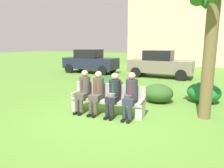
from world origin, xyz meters
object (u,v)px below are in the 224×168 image
(seated_man_rightmost, at_px, (131,93))
(shrub_far_lawn, at_px, (158,93))
(shrub_near_bench, at_px, (204,93))
(parked_car_far, at_px, (160,64))
(seated_man_centerleft, at_px, (97,90))
(seated_man_leftmost, at_px, (84,89))
(palm_tree_tall, at_px, (213,15))
(seated_man_centerright, at_px, (114,92))
(park_bench, at_px, (108,99))
(parked_car_near, at_px, (90,61))
(shrub_mid_lawn, at_px, (108,86))
(building_backdrop, at_px, (192,12))

(seated_man_rightmost, height_order, shrub_far_lawn, seated_man_rightmost)
(shrub_near_bench, relative_size, parked_car_far, 0.29)
(seated_man_centerleft, height_order, parked_car_far, parked_car_far)
(seated_man_leftmost, height_order, palm_tree_tall, palm_tree_tall)
(shrub_near_bench, distance_m, parked_car_far, 5.76)
(seated_man_centerright, xyz_separation_m, palm_tree_tall, (2.47, 0.83, 2.14))
(park_bench, bearing_deg, shrub_far_lawn, 57.28)
(shrub_near_bench, distance_m, parked_car_near, 9.19)
(palm_tree_tall, xyz_separation_m, shrub_mid_lawn, (-3.64, 1.33, -2.44))
(seated_man_leftmost, relative_size, building_backdrop, 0.11)
(seated_man_rightmost, bearing_deg, palm_tree_tall, 23.02)
(palm_tree_tall, distance_m, parked_car_far, 7.64)
(seated_man_centerleft, distance_m, palm_tree_tall, 3.77)
(park_bench, relative_size, shrub_mid_lawn, 1.79)
(park_bench, relative_size, seated_man_rightmost, 1.75)
(palm_tree_tall, bearing_deg, parked_car_near, 137.57)
(seated_man_centerright, bearing_deg, building_backdrop, 87.34)
(park_bench, height_order, seated_man_rightmost, seated_man_rightmost)
(parked_car_near, bearing_deg, shrub_far_lawn, -43.79)
(seated_man_leftmost, xyz_separation_m, palm_tree_tall, (3.49, 0.83, 2.12))
(seated_man_centerright, distance_m, seated_man_rightmost, 0.52)
(seated_man_rightmost, bearing_deg, park_bench, 170.23)
(seated_man_centerleft, relative_size, palm_tree_tall, 0.31)
(seated_man_centerright, xyz_separation_m, parked_car_far, (-0.10, 7.74, 0.13))
(seated_man_leftmost, distance_m, seated_man_rightmost, 1.54)
(seated_man_leftmost, distance_m, building_backdrop, 20.04)
(palm_tree_tall, bearing_deg, seated_man_rightmost, -156.98)
(seated_man_leftmost, bearing_deg, parked_car_near, 117.89)
(shrub_near_bench, bearing_deg, seated_man_centerleft, -139.06)
(seated_man_rightmost, height_order, parked_car_far, parked_car_far)
(parked_car_near, height_order, building_backdrop, building_backdrop)
(seated_man_centerright, bearing_deg, seated_man_centerleft, 179.12)
(parked_car_far, bearing_deg, seated_man_centerright, -89.23)
(seated_man_centerleft, bearing_deg, palm_tree_tall, 15.35)
(palm_tree_tall, distance_m, shrub_near_bench, 3.05)
(seated_man_leftmost, distance_m, seated_man_centerright, 1.02)
(seated_man_leftmost, bearing_deg, seated_man_centerright, -0.51)
(palm_tree_tall, height_order, parked_car_far, palm_tree_tall)
(park_bench, height_order, shrub_mid_lawn, park_bench)
(parked_car_near, bearing_deg, seated_man_centerleft, -59.43)
(seated_man_centerleft, distance_m, shrub_mid_lawn, 2.27)
(park_bench, xyz_separation_m, shrub_near_bench, (2.71, 2.46, -0.07))
(seated_man_rightmost, distance_m, shrub_mid_lawn, 2.76)
(palm_tree_tall, bearing_deg, shrub_mid_lawn, 159.92)
(seated_man_centerleft, bearing_deg, shrub_far_lawn, 53.37)
(parked_car_far, bearing_deg, seated_man_centerleft, -93.22)
(seated_man_centerleft, distance_m, shrub_far_lawn, 2.48)
(seated_man_rightmost, bearing_deg, parked_car_far, 94.61)
(seated_man_centerleft, distance_m, seated_man_rightmost, 1.06)
(shrub_far_lawn, height_order, parked_car_far, parked_car_far)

